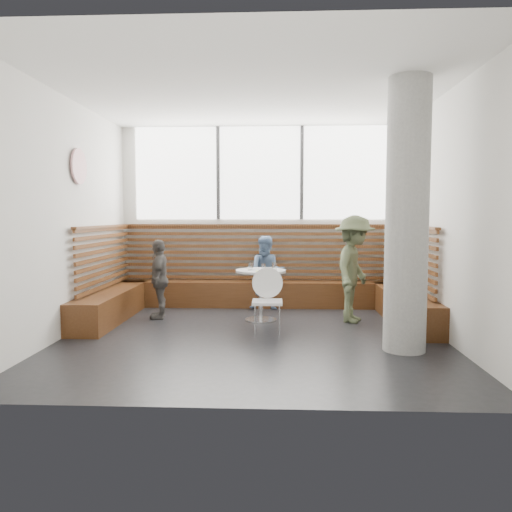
{
  "coord_description": "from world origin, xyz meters",
  "views": [
    {
      "loc": [
        0.35,
        -6.54,
        1.61
      ],
      "look_at": [
        0.0,
        1.0,
        1.0
      ],
      "focal_mm": 35.0,
      "sensor_mm": 36.0,
      "label": 1
    }
  ],
  "objects_px": {
    "concrete_column": "(407,217)",
    "cafe_table": "(261,284)",
    "child_left": "(159,279)",
    "cafe_chair": "(267,295)",
    "adult_man": "(354,269)",
    "child_back": "(267,273)"
  },
  "relations": [
    {
      "from": "child_back",
      "to": "child_left",
      "type": "distance_m",
      "value": 1.85
    },
    {
      "from": "adult_man",
      "to": "child_left",
      "type": "height_order",
      "value": "adult_man"
    },
    {
      "from": "concrete_column",
      "to": "cafe_table",
      "type": "relative_size",
      "value": 4.07
    },
    {
      "from": "concrete_column",
      "to": "cafe_table",
      "type": "height_order",
      "value": "concrete_column"
    },
    {
      "from": "child_left",
      "to": "adult_man",
      "type": "bearing_deg",
      "value": 80.48
    },
    {
      "from": "adult_man",
      "to": "child_back",
      "type": "bearing_deg",
      "value": 77.28
    },
    {
      "from": "concrete_column",
      "to": "adult_man",
      "type": "distance_m",
      "value": 1.84
    },
    {
      "from": "cafe_chair",
      "to": "adult_man",
      "type": "bearing_deg",
      "value": 30.2
    },
    {
      "from": "child_left",
      "to": "concrete_column",
      "type": "bearing_deg",
      "value": 55.56
    },
    {
      "from": "child_back",
      "to": "adult_man",
      "type": "bearing_deg",
      "value": -33.44
    },
    {
      "from": "cafe_table",
      "to": "child_left",
      "type": "relative_size",
      "value": 0.63
    },
    {
      "from": "adult_man",
      "to": "cafe_chair",
      "type": "bearing_deg",
      "value": 142.82
    },
    {
      "from": "concrete_column",
      "to": "child_back",
      "type": "relative_size",
      "value": 2.52
    },
    {
      "from": "concrete_column",
      "to": "cafe_table",
      "type": "distance_m",
      "value": 2.62
    },
    {
      "from": "cafe_chair",
      "to": "child_left",
      "type": "xyz_separation_m",
      "value": [
        -1.72,
        0.91,
        0.1
      ]
    },
    {
      "from": "cafe_chair",
      "to": "child_back",
      "type": "distance_m",
      "value": 1.71
    },
    {
      "from": "cafe_table",
      "to": "cafe_chair",
      "type": "height_order",
      "value": "cafe_chair"
    },
    {
      "from": "concrete_column",
      "to": "child_back",
      "type": "height_order",
      "value": "concrete_column"
    },
    {
      "from": "cafe_table",
      "to": "child_left",
      "type": "bearing_deg",
      "value": 175.38
    },
    {
      "from": "adult_man",
      "to": "child_back",
      "type": "height_order",
      "value": "adult_man"
    },
    {
      "from": "cafe_chair",
      "to": "cafe_table",
      "type": "bearing_deg",
      "value": 98.0
    },
    {
      "from": "child_back",
      "to": "child_left",
      "type": "bearing_deg",
      "value": -153.42
    }
  ]
}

